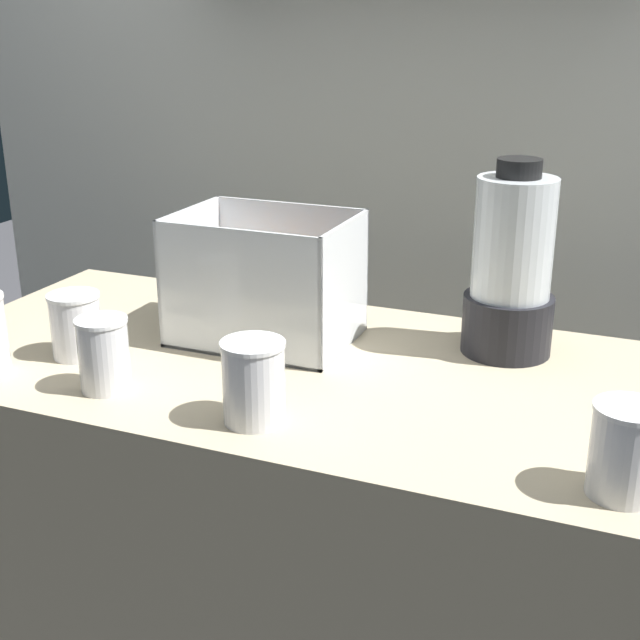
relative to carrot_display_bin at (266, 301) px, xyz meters
The scene contains 8 objects.
counter 0.54m from the carrot_display_bin, 30.93° to the right, with size 1.40×0.64×0.90m, color tan.
back_wall_unit 0.76m from the carrot_display_bin, 78.98° to the left, with size 2.60×0.24×2.50m.
carrot_display_bin is the anchor object (origin of this frame).
blender_pitcher 0.43m from the carrot_display_bin, 13.40° to the left, with size 0.15×0.15×0.33m.
juice_cup_beet_left 0.32m from the carrot_display_bin, 142.45° to the right, with size 0.09×0.09×0.11m.
juice_cup_carrot_middle 0.32m from the carrot_display_bin, 114.32° to the right, with size 0.08×0.08×0.12m.
juice_cup_carrot_right 0.33m from the carrot_display_bin, 67.16° to the right, with size 0.09×0.09×0.12m.
juice_cup_beet_far_right 0.70m from the carrot_display_bin, 26.58° to the right, with size 0.09×0.09×0.12m.
Camera 1 is at (0.49, -1.19, 1.44)m, focal length 47.63 mm.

